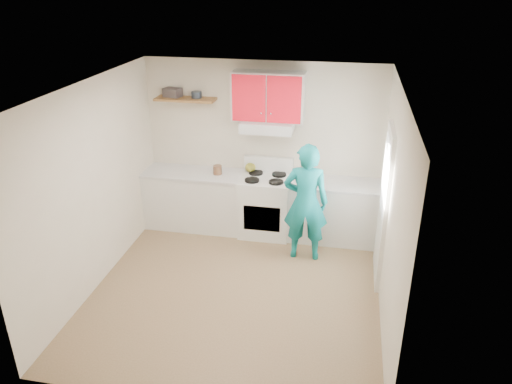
% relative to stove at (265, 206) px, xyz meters
% --- Properties ---
extents(floor, '(3.80, 3.80, 0.00)m').
position_rel_stove_xyz_m(floor, '(-0.10, -1.57, -0.46)').
color(floor, brown).
rests_on(floor, ground).
extents(ceiling, '(3.60, 3.80, 0.04)m').
position_rel_stove_xyz_m(ceiling, '(-0.10, -1.57, 2.14)').
color(ceiling, white).
rests_on(ceiling, floor).
extents(back_wall, '(3.60, 0.04, 2.60)m').
position_rel_stove_xyz_m(back_wall, '(-0.10, 0.32, 0.84)').
color(back_wall, beige).
rests_on(back_wall, floor).
extents(front_wall, '(3.60, 0.04, 2.60)m').
position_rel_stove_xyz_m(front_wall, '(-0.10, -3.47, 0.84)').
color(front_wall, beige).
rests_on(front_wall, floor).
extents(left_wall, '(0.04, 3.80, 2.60)m').
position_rel_stove_xyz_m(left_wall, '(-1.90, -1.57, 0.84)').
color(left_wall, beige).
rests_on(left_wall, floor).
extents(right_wall, '(0.04, 3.80, 2.60)m').
position_rel_stove_xyz_m(right_wall, '(1.70, -1.57, 0.84)').
color(right_wall, beige).
rests_on(right_wall, floor).
extents(door, '(0.05, 0.85, 2.05)m').
position_rel_stove_xyz_m(door, '(1.68, -0.88, 0.56)').
color(door, white).
rests_on(door, floor).
extents(door_glass, '(0.01, 0.55, 0.95)m').
position_rel_stove_xyz_m(door_glass, '(1.65, -0.88, 0.99)').
color(door_glass, white).
rests_on(door_glass, door).
extents(counter_left, '(1.52, 0.60, 0.90)m').
position_rel_stove_xyz_m(counter_left, '(-1.14, 0.02, -0.01)').
color(counter_left, silver).
rests_on(counter_left, floor).
extents(counter_right, '(1.32, 0.60, 0.90)m').
position_rel_stove_xyz_m(counter_right, '(1.04, 0.02, -0.01)').
color(counter_right, silver).
rests_on(counter_right, floor).
extents(stove, '(0.76, 0.65, 0.92)m').
position_rel_stove_xyz_m(stove, '(0.00, 0.00, 0.00)').
color(stove, white).
rests_on(stove, floor).
extents(range_hood, '(0.76, 0.44, 0.15)m').
position_rel_stove_xyz_m(range_hood, '(0.00, 0.10, 1.24)').
color(range_hood, silver).
rests_on(range_hood, back_wall).
extents(upper_cabinets, '(1.02, 0.33, 0.70)m').
position_rel_stove_xyz_m(upper_cabinets, '(0.00, 0.16, 1.66)').
color(upper_cabinets, red).
rests_on(upper_cabinets, back_wall).
extents(shelf, '(0.90, 0.30, 0.04)m').
position_rel_stove_xyz_m(shelf, '(-1.25, 0.18, 1.56)').
color(shelf, brown).
rests_on(shelf, back_wall).
extents(books, '(0.29, 0.24, 0.13)m').
position_rel_stove_xyz_m(books, '(-1.46, 0.21, 1.64)').
color(books, '#433B3D').
rests_on(books, shelf).
extents(tin, '(0.19, 0.19, 0.09)m').
position_rel_stove_xyz_m(tin, '(-1.09, 0.21, 1.62)').
color(tin, '#333D4C').
rests_on(tin, shelf).
extents(kettle, '(0.22, 0.22, 0.14)m').
position_rel_stove_xyz_m(kettle, '(-0.28, 0.21, 0.53)').
color(kettle, olive).
rests_on(kettle, stove).
extents(crock, '(0.17, 0.17, 0.16)m').
position_rel_stove_xyz_m(crock, '(-0.75, 0.02, 0.52)').
color(crock, brown).
rests_on(crock, counter_left).
extents(cutting_board, '(0.37, 0.31, 0.02)m').
position_rel_stove_xyz_m(cutting_board, '(0.68, 0.02, 0.45)').
color(cutting_board, olive).
rests_on(cutting_board, counter_right).
extents(silicone_mat, '(0.32, 0.28, 0.01)m').
position_rel_stove_xyz_m(silicone_mat, '(1.36, 0.05, 0.44)').
color(silicone_mat, red).
rests_on(silicone_mat, counter_right).
extents(person, '(0.64, 0.43, 1.70)m').
position_rel_stove_xyz_m(person, '(0.66, -0.59, 0.39)').
color(person, '#0E787E').
rests_on(person, floor).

